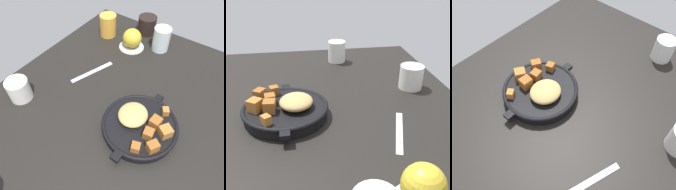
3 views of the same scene
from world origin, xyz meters
TOP-DOWN VIEW (x-y plane):
  - ground_plane at (0.00, 0.00)cm, footprint 107.38×82.96cm
  - cast_iron_skillet at (0.71, -10.20)cm, footprint 27.15×22.84cm
  - butter_knife at (12.29, 17.35)cm, footprint 17.45×7.46cm
  - white_creamer_pitcher at (-38.74, 9.54)cm, footprint 6.65×6.65cm

SIDE VIEW (x-z plane):
  - ground_plane at x=0.00cm, z-range -2.40..0.00cm
  - butter_knife at x=12.29cm, z-range 0.00..0.36cm
  - cast_iron_skillet at x=0.71cm, z-range -0.81..5.54cm
  - white_creamer_pitcher at x=-38.74cm, z-range 0.00..8.07cm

